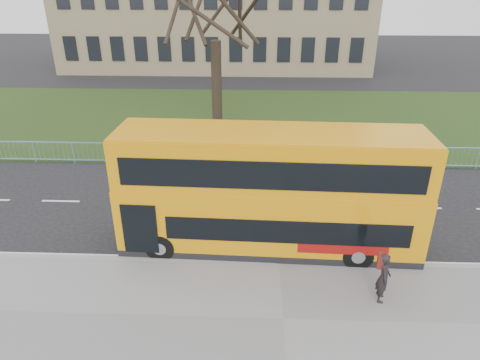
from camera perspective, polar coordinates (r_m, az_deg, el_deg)
ground at (r=15.62m, az=4.96°, el=-7.79°), size 120.00×120.00×0.00m
kerb at (r=14.31m, az=5.22°, el=-10.96°), size 80.00×0.20×0.14m
grass_verge at (r=28.65m, az=3.83°, el=8.17°), size 80.00×15.40×0.08m
guard_railing at (r=21.23m, az=4.32°, el=3.29°), size 40.00×0.12×1.10m
bare_tree at (r=23.23m, az=-3.35°, el=20.65°), size 9.13×9.13×13.04m
yellow_bus at (r=14.08m, az=3.97°, el=-1.23°), size 9.98×2.70×4.15m
pedestrian at (r=12.98m, az=18.59°, el=-12.21°), size 0.48×0.63×1.55m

